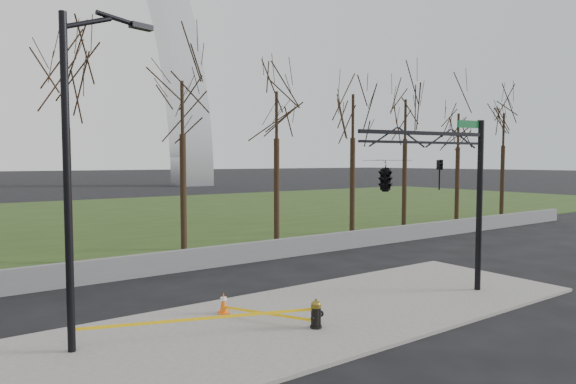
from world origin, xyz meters
TOP-DOWN VIEW (x-y plane):
  - ground at (0.00, 0.00)m, footprint 500.00×500.00m
  - sidewalk at (0.00, 0.00)m, footprint 18.00×6.00m
  - grass_strip at (0.00, 30.00)m, footprint 120.00×40.00m
  - guardrail at (0.00, 8.00)m, footprint 60.00×0.30m
  - tree_row at (3.85, 12.00)m, footprint 53.70×4.00m
  - fire_hydrant at (-0.96, -0.97)m, footprint 0.50×0.32m
  - traffic_cone at (-2.40, 1.61)m, footprint 0.42×0.42m
  - street_light at (-6.50, 1.12)m, footprint 2.36×0.68m
  - traffic_signal_mast at (2.96, -0.57)m, footprint 5.04×2.54m
  - caution_tape at (-3.14, 0.14)m, footprint 5.76×2.59m

SIDE VIEW (x-z plane):
  - ground at x=0.00m, z-range 0.00..0.00m
  - grass_strip at x=0.00m, z-range 0.00..0.06m
  - sidewalk at x=0.00m, z-range 0.00..0.10m
  - traffic_cone at x=-2.40m, z-range 0.10..0.72m
  - guardrail at x=0.00m, z-range 0.00..0.90m
  - fire_hydrant at x=-0.96m, z-range 0.07..0.86m
  - caution_tape at x=-3.14m, z-range 0.31..0.72m
  - traffic_signal_mast at x=2.96m, z-range 1.15..7.15m
  - street_light at x=-6.50m, z-range 0.59..8.80m
  - tree_row at x=3.85m, z-range 0.00..9.57m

